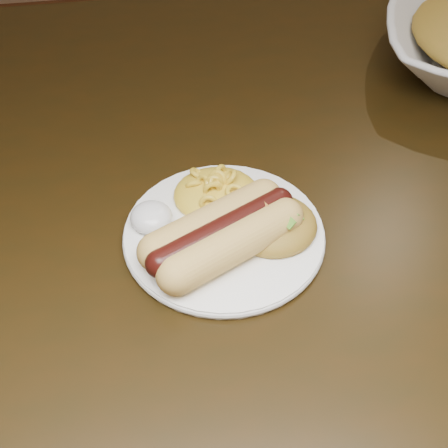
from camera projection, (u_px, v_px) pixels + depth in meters
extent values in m
cube|color=black|center=(174.00, 205.00, 0.69)|extent=(1.60, 0.90, 0.04)
cylinder|color=white|center=(224.00, 234.00, 0.62)|extent=(0.23, 0.23, 0.01)
cylinder|color=tan|center=(225.00, 246.00, 0.58)|extent=(0.13, 0.09, 0.04)
cylinder|color=tan|center=(220.00, 222.00, 0.60)|extent=(0.13, 0.09, 0.04)
cylinder|color=black|center=(222.00, 231.00, 0.59)|extent=(0.13, 0.09, 0.03)
ellipsoid|color=yellow|center=(216.00, 185.00, 0.64)|extent=(0.10, 0.10, 0.03)
ellipsoid|color=white|center=(151.00, 214.00, 0.62)|extent=(0.05, 0.05, 0.03)
ellipsoid|color=#CF6B2F|center=(274.00, 222.00, 0.61)|extent=(0.09, 0.08, 0.03)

